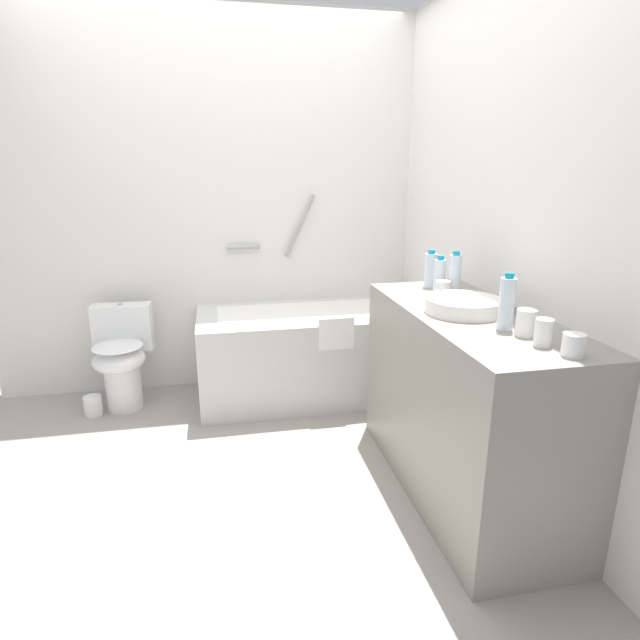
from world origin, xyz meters
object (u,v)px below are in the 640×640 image
Objects in this scene: bathtub at (310,351)px; drinking_glass_1 at (543,333)px; drinking_glass_2 at (443,289)px; water_bottle_0 at (455,274)px; drinking_glass_0 at (526,323)px; toilet_paper_roll at (93,406)px; toilet at (122,356)px; sink_basin at (464,305)px; drinking_glass_3 at (573,345)px; sink_faucet at (504,304)px; water_bottle_3 at (507,303)px; water_bottle_1 at (431,270)px; water_bottle_2 at (440,275)px.

drinking_glass_1 is at bearing -72.22° from bathtub.
bathtub reaches higher than drinking_glass_2.
water_bottle_0 is 2.14× the size of drinking_glass_0.
toilet_paper_roll is at bearing 142.11° from drinking_glass_0.
toilet is 2.21m from sink_basin.
drinking_glass_0 reaches higher than drinking_glass_3.
bathtub is 18.34× the size of drinking_glass_2.
toilet is at bearing 150.60° from drinking_glass_2.
drinking_glass_3 is 0.63× the size of toilet_paper_roll.
drinking_glass_1 reaches higher than sink_faucet.
water_bottle_0 is at bearing 87.29° from drinking_glass_0.
water_bottle_3 is at bearing -96.56° from water_bottle_0.
bathtub is 9.78× the size of sink_faucet.
bathtub reaches higher than water_bottle_0.
water_bottle_1 is at bearing -18.73° from toilet_paper_roll.
toilet is 2.15m from water_bottle_0.
drinking_glass_0 is 2.65m from toilet_paper_roll.
bathtub is at bearing 111.17° from sink_basin.
drinking_glass_0 is at bearing 85.68° from drinking_glass_1.
drinking_glass_1 is at bearing -89.32° from water_bottle_1.
water_bottle_3 is at bearing -36.77° from toilet_paper_roll.
water_bottle_1 is (0.06, 0.52, 0.06)m from sink_basin.
sink_faucet is 0.34m from drinking_glass_2.
drinking_glass_3 is (-0.00, -0.93, -0.06)m from water_bottle_0.
bathtub is 1.89m from drinking_glass_1.
sink_basin is 1.53× the size of water_bottle_0.
water_bottle_2 is 0.67m from water_bottle_3.
drinking_glass_0 is at bearing -67.52° from water_bottle_3.
water_bottle_2 is (-0.05, 0.06, -0.02)m from water_bottle_0.
water_bottle_3 is 2.59m from toilet_paper_roll.
water_bottle_2 reaches higher than toilet_paper_roll.
bathtub is 1.78m from drinking_glass_0.
drinking_glass_1 is (0.03, -0.21, -0.06)m from water_bottle_3.
water_bottle_3 is at bearing 50.66° from toilet.
water_bottle_1 is at bearing 92.67° from drinking_glass_3.
water_bottle_0 is 0.11m from drinking_glass_2.
drinking_glass_1 is (0.54, -1.70, 0.63)m from bathtub.
water_bottle_3 is (-0.15, -0.27, 0.08)m from sink_faucet.
toilet is 2.37m from sink_faucet.
water_bottle_3 is (-0.07, -0.61, 0.00)m from water_bottle_0.
water_bottle_2 is at bearing 92.98° from drinking_glass_3.
water_bottle_0 is at bearing 89.87° from drinking_glass_3.
toilet is at bearing 137.45° from drinking_glass_0.
drinking_glass_2 is at bearing 82.91° from sink_basin.
bathtub reaches higher than drinking_glass_0.
water_bottle_0 is at bearing 25.52° from drinking_glass_2.
water_bottle_1 is at bearing 104.78° from sink_faucet.
toilet is at bearing 135.24° from drinking_glass_1.
bathtub is 11.78× the size of toilet_paper_roll.
water_bottle_0 is 0.19m from water_bottle_1.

